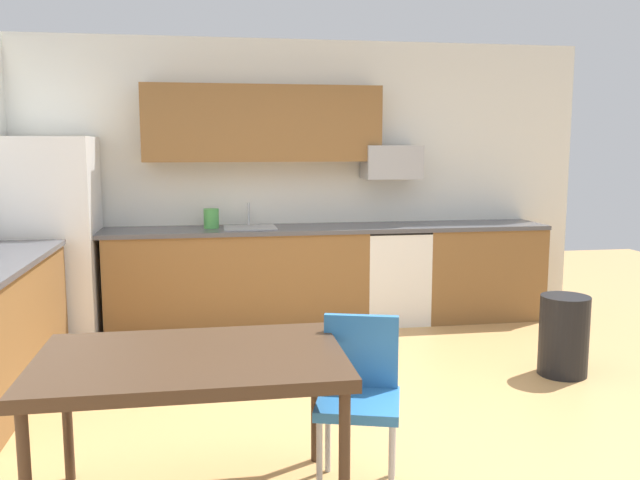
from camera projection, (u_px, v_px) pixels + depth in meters
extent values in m
plane|color=tan|center=(346.00, 421.00, 4.16)|extent=(12.00, 12.00, 0.00)
cube|color=silver|center=(293.00, 181.00, 6.56)|extent=(5.80, 0.10, 2.70)
cube|color=brown|center=(238.00, 280.00, 6.25)|extent=(2.38, 0.60, 0.90)
cube|color=brown|center=(478.00, 272.00, 6.64)|extent=(1.17, 0.60, 0.90)
cube|color=#4C4C51|center=(297.00, 229.00, 6.28)|extent=(4.80, 0.64, 0.04)
cube|color=brown|center=(263.00, 124.00, 6.22)|extent=(2.20, 0.34, 0.70)
cube|color=white|center=(52.00, 239.00, 5.85)|extent=(0.76, 0.70, 1.78)
cube|color=white|center=(392.00, 276.00, 6.50)|extent=(0.60, 0.60, 0.88)
cube|color=black|center=(393.00, 230.00, 6.43)|extent=(0.60, 0.60, 0.03)
cube|color=#9EA0A5|center=(391.00, 162.00, 6.44)|extent=(0.54, 0.36, 0.32)
cube|color=#A5A8AD|center=(250.00, 234.00, 6.21)|extent=(0.48, 0.40, 0.14)
cylinder|color=#B2B5BA|center=(249.00, 215.00, 6.36)|extent=(0.02, 0.02, 0.24)
cube|color=#422D1E|center=(191.00, 361.00, 3.06)|extent=(1.40, 0.90, 0.06)
cylinder|color=#422D1E|center=(344.00, 468.00, 2.84)|extent=(0.05, 0.05, 0.70)
cylinder|color=#422D1E|center=(67.00, 415.00, 3.39)|extent=(0.05, 0.05, 0.70)
cylinder|color=#422D1E|center=(316.00, 399.00, 3.60)|extent=(0.05, 0.05, 0.70)
cube|color=#2D72B7|center=(358.00, 404.00, 3.27)|extent=(0.50, 0.50, 0.05)
cube|color=#2D72B7|center=(361.00, 353.00, 3.42)|extent=(0.38, 0.15, 0.40)
cylinder|color=#B2B2B7|center=(319.00, 463.00, 3.16)|extent=(0.03, 0.03, 0.42)
cylinder|color=#B2B2B7|center=(392.00, 468.00, 3.12)|extent=(0.03, 0.03, 0.42)
cylinder|color=#B2B2B7|center=(328.00, 433.00, 3.49)|extent=(0.03, 0.03, 0.42)
cylinder|color=#B2B2B7|center=(393.00, 437.00, 3.45)|extent=(0.03, 0.03, 0.42)
cylinder|color=black|center=(564.00, 335.00, 4.97)|extent=(0.36, 0.36, 0.60)
cylinder|color=#4CA54C|center=(211.00, 219.00, 6.18)|extent=(0.14, 0.14, 0.20)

